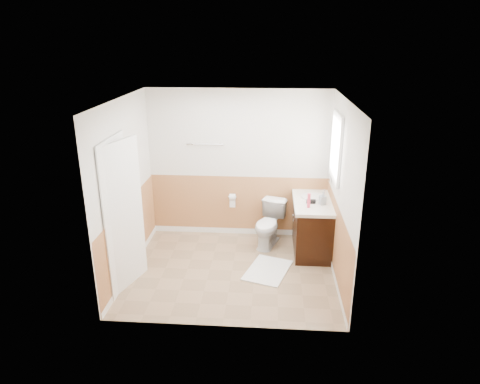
# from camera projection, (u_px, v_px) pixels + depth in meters

# --- Properties ---
(floor) EXTENTS (3.00, 3.00, 0.00)m
(floor) POSITION_uv_depth(u_px,v_px,m) (232.00, 270.00, 6.38)
(floor) COLOR #8C7051
(floor) RESTS_ON ground
(ceiling) EXTENTS (3.00, 3.00, 0.00)m
(ceiling) POSITION_uv_depth(u_px,v_px,m) (231.00, 100.00, 5.52)
(ceiling) COLOR white
(ceiling) RESTS_ON floor
(wall_back) EXTENTS (3.00, 0.00, 3.00)m
(wall_back) POSITION_uv_depth(u_px,v_px,m) (239.00, 165.00, 7.17)
(wall_back) COLOR silver
(wall_back) RESTS_ON floor
(wall_front) EXTENTS (3.00, 0.00, 3.00)m
(wall_front) POSITION_uv_depth(u_px,v_px,m) (221.00, 231.00, 4.73)
(wall_front) COLOR silver
(wall_front) RESTS_ON floor
(wall_left) EXTENTS (0.00, 3.00, 3.00)m
(wall_left) POSITION_uv_depth(u_px,v_px,m) (125.00, 189.00, 6.05)
(wall_left) COLOR silver
(wall_left) RESTS_ON floor
(wall_right) EXTENTS (0.00, 3.00, 3.00)m
(wall_right) POSITION_uv_depth(u_px,v_px,m) (341.00, 194.00, 5.85)
(wall_right) COLOR silver
(wall_right) RESTS_ON floor
(wainscot_back) EXTENTS (3.00, 0.00, 3.00)m
(wainscot_back) POSITION_uv_depth(u_px,v_px,m) (239.00, 207.00, 7.41)
(wainscot_back) COLOR #B07246
(wainscot_back) RESTS_ON floor
(wainscot_front) EXTENTS (3.00, 0.00, 3.00)m
(wainscot_front) POSITION_uv_depth(u_px,v_px,m) (222.00, 289.00, 5.00)
(wainscot_front) COLOR #B07246
(wainscot_front) RESTS_ON floor
(wainscot_left) EXTENTS (0.00, 2.60, 2.60)m
(wainscot_left) POSITION_uv_depth(u_px,v_px,m) (131.00, 237.00, 6.31)
(wainscot_left) COLOR #B07246
(wainscot_left) RESTS_ON floor
(wainscot_right) EXTENTS (0.00, 2.60, 2.60)m
(wainscot_right) POSITION_uv_depth(u_px,v_px,m) (336.00, 243.00, 6.11)
(wainscot_right) COLOR #B07246
(wainscot_right) RESTS_ON floor
(toilet) EXTENTS (0.61, 0.80, 0.73)m
(toilet) POSITION_uv_depth(u_px,v_px,m) (269.00, 224.00, 7.05)
(toilet) COLOR white
(toilet) RESTS_ON floor
(bath_mat) EXTENTS (0.77, 0.93, 0.02)m
(bath_mat) POSITION_uv_depth(u_px,v_px,m) (268.00, 270.00, 6.36)
(bath_mat) COLOR white
(bath_mat) RESTS_ON floor
(vanity_cabinet) EXTENTS (0.55, 1.10, 0.80)m
(vanity_cabinet) POSITION_uv_depth(u_px,v_px,m) (312.00, 227.00, 6.87)
(vanity_cabinet) COLOR black
(vanity_cabinet) RESTS_ON floor
(vanity_knob_left) EXTENTS (0.03, 0.03, 0.03)m
(vanity_knob_left) POSITION_uv_depth(u_px,v_px,m) (294.00, 220.00, 6.75)
(vanity_knob_left) COLOR silver
(vanity_knob_left) RESTS_ON vanity_cabinet
(vanity_knob_right) EXTENTS (0.03, 0.03, 0.03)m
(vanity_knob_right) POSITION_uv_depth(u_px,v_px,m) (293.00, 215.00, 6.93)
(vanity_knob_right) COLOR silver
(vanity_knob_right) RESTS_ON vanity_cabinet
(countertop) EXTENTS (0.60, 1.15, 0.05)m
(countertop) POSITION_uv_depth(u_px,v_px,m) (313.00, 202.00, 6.73)
(countertop) COLOR silver
(countertop) RESTS_ON vanity_cabinet
(sink_basin) EXTENTS (0.36, 0.36, 0.02)m
(sink_basin) POSITION_uv_depth(u_px,v_px,m) (313.00, 197.00, 6.85)
(sink_basin) COLOR silver
(sink_basin) RESTS_ON countertop
(faucet) EXTENTS (0.02, 0.02, 0.14)m
(faucet) POSITION_uv_depth(u_px,v_px,m) (324.00, 193.00, 6.82)
(faucet) COLOR silver
(faucet) RESTS_ON countertop
(lotion_bottle) EXTENTS (0.05, 0.05, 0.22)m
(lotion_bottle) POSITION_uv_depth(u_px,v_px,m) (309.00, 201.00, 6.41)
(lotion_bottle) COLOR #DE3954
(lotion_bottle) RESTS_ON countertop
(soap_dispenser) EXTENTS (0.12, 0.12, 0.20)m
(soap_dispenser) POSITION_uv_depth(u_px,v_px,m) (323.00, 198.00, 6.54)
(soap_dispenser) COLOR #96A0AA
(soap_dispenser) RESTS_ON countertop
(hair_dryer_body) EXTENTS (0.14, 0.07, 0.07)m
(hair_dryer_body) POSITION_uv_depth(u_px,v_px,m) (311.00, 201.00, 6.60)
(hair_dryer_body) COLOR black
(hair_dryer_body) RESTS_ON countertop
(hair_dryer_handle) EXTENTS (0.03, 0.03, 0.07)m
(hair_dryer_handle) POSITION_uv_depth(u_px,v_px,m) (309.00, 203.00, 6.60)
(hair_dryer_handle) COLOR black
(hair_dryer_handle) RESTS_ON countertop
(mirror_panel) EXTENTS (0.02, 0.35, 0.90)m
(mirror_panel) POSITION_uv_depth(u_px,v_px,m) (331.00, 152.00, 6.78)
(mirror_panel) COLOR silver
(mirror_panel) RESTS_ON wall_right
(window_frame) EXTENTS (0.04, 0.80, 1.00)m
(window_frame) POSITION_uv_depth(u_px,v_px,m) (336.00, 147.00, 6.23)
(window_frame) COLOR white
(window_frame) RESTS_ON wall_right
(window_glass) EXTENTS (0.01, 0.70, 0.90)m
(window_glass) POSITION_uv_depth(u_px,v_px,m) (337.00, 147.00, 6.23)
(window_glass) COLOR white
(window_glass) RESTS_ON wall_right
(door) EXTENTS (0.29, 0.78, 2.04)m
(door) POSITION_uv_depth(u_px,v_px,m) (123.00, 216.00, 5.70)
(door) COLOR white
(door) RESTS_ON wall_left
(door_frame) EXTENTS (0.02, 0.92, 2.10)m
(door_frame) POSITION_uv_depth(u_px,v_px,m) (118.00, 216.00, 5.70)
(door_frame) COLOR white
(door_frame) RESTS_ON wall_left
(door_knob) EXTENTS (0.06, 0.06, 0.06)m
(door_knob) POSITION_uv_depth(u_px,v_px,m) (136.00, 212.00, 6.03)
(door_knob) COLOR silver
(door_knob) RESTS_ON door
(towel_bar) EXTENTS (0.62, 0.02, 0.02)m
(towel_bar) POSITION_uv_depth(u_px,v_px,m) (205.00, 144.00, 7.04)
(towel_bar) COLOR silver
(towel_bar) RESTS_ON wall_back
(tp_holder_bar) EXTENTS (0.14, 0.02, 0.02)m
(tp_holder_bar) POSITION_uv_depth(u_px,v_px,m) (232.00, 197.00, 7.30)
(tp_holder_bar) COLOR silver
(tp_holder_bar) RESTS_ON wall_back
(tp_roll) EXTENTS (0.10, 0.11, 0.11)m
(tp_roll) POSITION_uv_depth(u_px,v_px,m) (232.00, 197.00, 7.30)
(tp_roll) COLOR white
(tp_roll) RESTS_ON tp_holder_bar
(tp_sheet) EXTENTS (0.10, 0.01, 0.16)m
(tp_sheet) POSITION_uv_depth(u_px,v_px,m) (232.00, 203.00, 7.33)
(tp_sheet) COLOR white
(tp_sheet) RESTS_ON tp_roll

